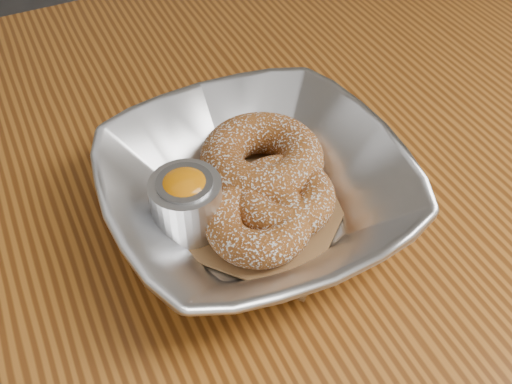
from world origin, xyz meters
name	(u,v)px	position (x,y,z in m)	size (l,w,h in m)	color
table	(158,277)	(0.00, 0.00, 0.65)	(1.20, 0.80, 0.75)	brown
serving_bowl	(256,191)	(0.09, -0.05, 0.78)	(0.25, 0.25, 0.06)	silver
parchment	(256,209)	(0.09, -0.05, 0.76)	(0.14, 0.14, 0.00)	brown
donut_back	(262,159)	(0.11, -0.01, 0.78)	(0.11, 0.11, 0.04)	brown
donut_front	(259,222)	(0.08, -0.07, 0.78)	(0.09, 0.09, 0.03)	brown
donut_extra	(282,197)	(0.11, -0.06, 0.78)	(0.09, 0.09, 0.03)	brown
ramekin	(187,201)	(0.03, -0.04, 0.79)	(0.06, 0.06, 0.06)	silver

